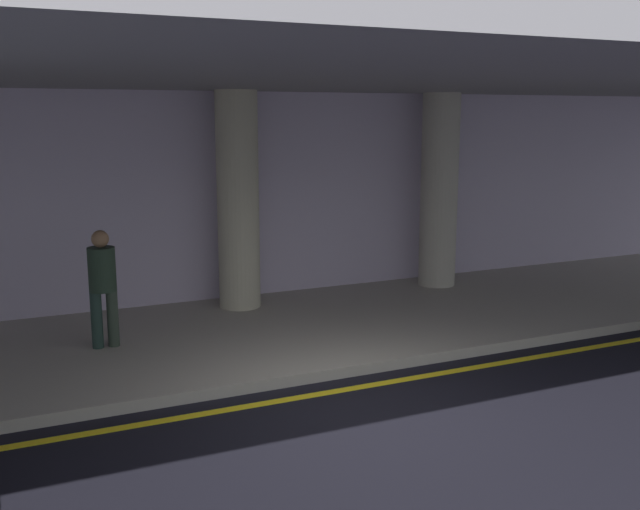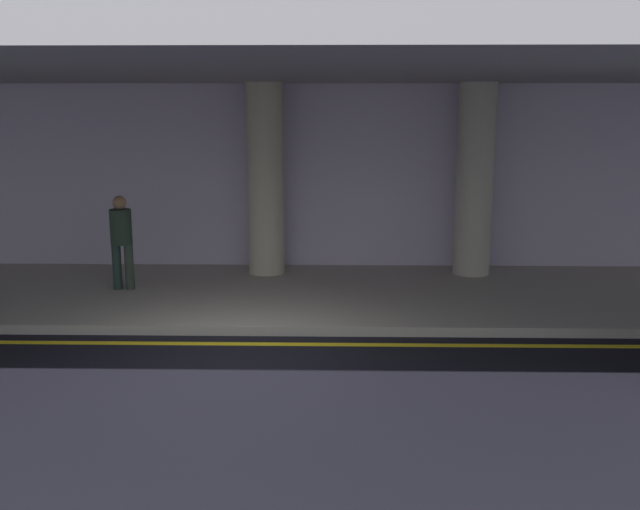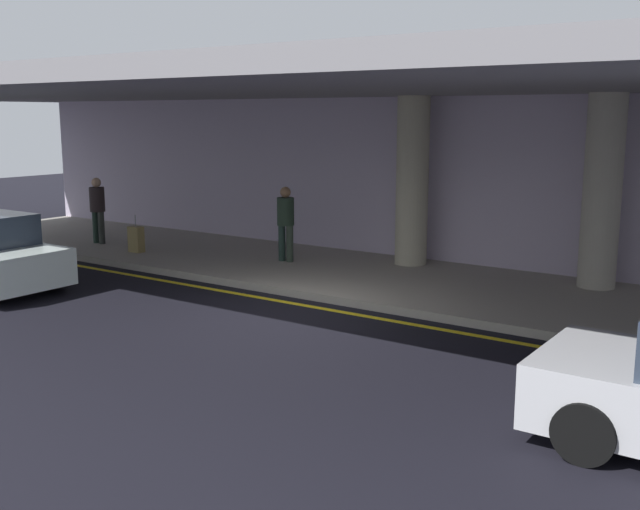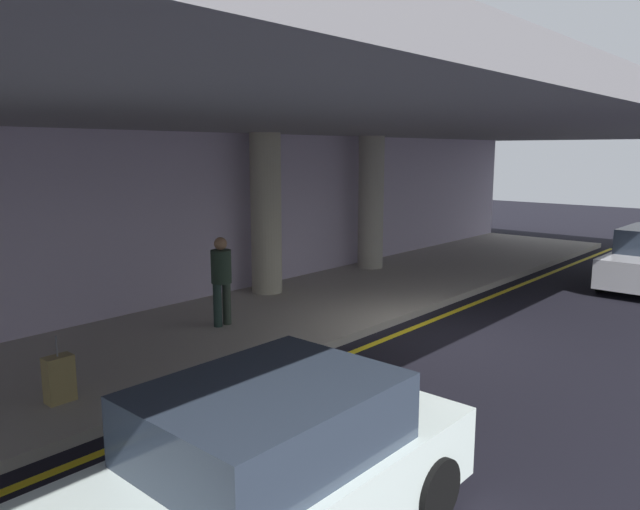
% 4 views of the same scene
% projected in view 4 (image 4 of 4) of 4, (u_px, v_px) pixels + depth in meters
% --- Properties ---
extents(ground_plane, '(60.00, 60.00, 0.00)m').
position_uv_depth(ground_plane, '(436.00, 337.00, 11.05)').
color(ground_plane, black).
extents(sidewalk, '(26.00, 4.20, 0.15)m').
position_uv_depth(sidewalk, '(312.00, 305.00, 13.06)').
color(sidewalk, '#A19B8E').
rests_on(sidewalk, ground).
extents(lane_stripe_yellow, '(26.00, 0.14, 0.01)m').
position_uv_depth(lane_stripe_yellow, '(407.00, 330.00, 11.46)').
color(lane_stripe_yellow, yellow).
rests_on(lane_stripe_yellow, ground).
extents(support_column_far_left, '(0.70, 0.70, 3.65)m').
position_uv_depth(support_column_far_left, '(266.00, 214.00, 13.66)').
color(support_column_far_left, '#A8A189').
rests_on(support_column_far_left, sidewalk).
extents(support_column_left_mid, '(0.70, 0.70, 3.65)m').
position_uv_depth(support_column_left_mid, '(371.00, 203.00, 16.61)').
color(support_column_left_mid, '#A69F8F').
rests_on(support_column_left_mid, sidewalk).
extents(ceiling_overhang, '(28.00, 13.20, 0.30)m').
position_uv_depth(ceiling_overhang, '(330.00, 123.00, 12.06)').
color(ceiling_overhang, gray).
rests_on(ceiling_overhang, support_column_far_left).
extents(terminal_back_wall, '(26.00, 0.30, 3.80)m').
position_uv_depth(terminal_back_wall, '(242.00, 215.00, 14.21)').
color(terminal_back_wall, '#B5A8C0').
rests_on(terminal_back_wall, ground).
extents(car_white, '(4.10, 1.92, 1.50)m').
position_uv_depth(car_white, '(264.00, 475.00, 5.02)').
color(car_white, white).
rests_on(car_white, ground).
extents(person_waiting_for_ride, '(0.38, 0.38, 1.68)m').
position_uv_depth(person_waiting_for_ride, '(221.00, 275.00, 11.12)').
color(person_waiting_for_ride, '#1E2F29').
rests_on(person_waiting_for_ride, sidewalk).
extents(suitcase_upright_primary, '(0.36, 0.22, 0.90)m').
position_uv_depth(suitcase_upright_primary, '(59.00, 379.00, 7.81)').
color(suitcase_upright_primary, olive).
rests_on(suitcase_upright_primary, sidewalk).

